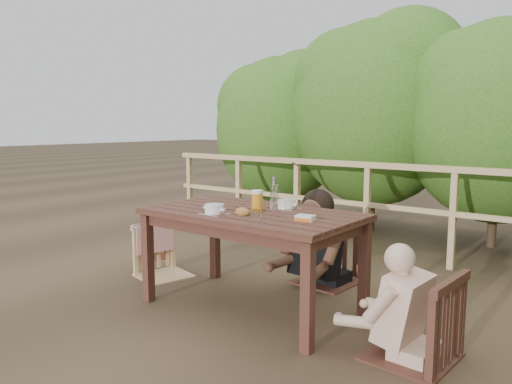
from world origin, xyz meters
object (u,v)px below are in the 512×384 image
Objects in this scene: chair_left at (163,229)px; butter_tub at (305,219)px; bottle at (274,195)px; chair_right at (414,276)px; woman at (329,211)px; bread_roll at (243,212)px; table at (252,261)px; soup_far at (286,205)px; diner_right at (419,267)px; tumbler at (256,217)px; chair_far at (327,228)px; beer_glass at (257,202)px; soup_near at (214,210)px.

butter_tub is (1.67, -0.20, 0.32)m from chair_left.
chair_right is at bearing -7.83° from bottle.
woman is 1.09m from bread_roll.
chair_right is at bearing -2.73° from table.
soup_far is at bearing 130.74° from butter_tub.
chair_left is 0.79× the size of diner_right.
tumbler is 0.65× the size of butter_tub.
soup_far is at bearing 92.16° from woman.
soup_far is (-0.02, -0.61, 0.28)m from chair_far.
woman is at bearing -44.86° from chair_left.
beer_glass is (-0.09, -0.25, 0.05)m from soup_far.
chair_far reaches higher than soup_near.
soup_far is 0.20m from bottle.
table is at bearing 132.19° from tumbler.
soup_near is 0.88× the size of bottle.
soup_far is at bearing 104.17° from tumbler.
soup_near is 0.59m from soup_far.
beer_glass is at bearing -90.40° from chair_right.
diner_right is 0.81m from butter_tub.
soup_far is (1.27, 0.16, 0.34)m from chair_left.
tumbler is (0.12, -1.18, 0.28)m from chair_far.
soup_far is 0.54m from butter_tub.
table is 12.80× the size of butter_tub.
bread_roll is at bearing -107.79° from bottle.
chair_far is 5.83× the size of beer_glass.
woman is at bearing 103.17° from butter_tub.
butter_tub is (0.26, 0.22, -0.01)m from tumbler.
butter_tub is at bearing -24.34° from bottle.
tumbler is at bearing -53.61° from beer_glass.
table is 0.90m from chair_far.
table is at bearing -139.07° from beer_glass.
table is at bearing 56.24° from soup_near.
woman is at bearing 82.34° from beer_glass.
tumbler is at bearing -7.30° from soup_near.
chair_right is 4.24× the size of soup_far.
beer_glass reaches higher than soup_near.
bread_roll is at bearing -176.90° from butter_tub.
chair_left is at bearing -144.94° from chair_far.
soup_far is 2.96× the size of tumbler.
bread_roll is (0.05, -0.17, 0.41)m from table.
chair_right reaches higher than table.
chair_far is at bearing 80.45° from table.
table is 1.57× the size of chair_right.
bread_roll is (-1.23, -0.11, 0.27)m from chair_right.
table is at bearing -82.08° from chair_left.
soup_near is 1.91× the size of butter_tub.
soup_near is 2.02× the size of bread_roll.
butter_tub reaches higher than table.
tumbler is (0.24, -0.32, -0.05)m from beer_glass.
tumbler is (0.22, -0.12, 0.01)m from bread_roll.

